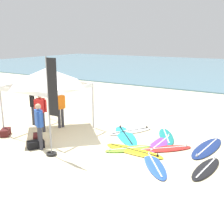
# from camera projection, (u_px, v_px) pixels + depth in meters

# --- Properties ---
(ground_plane) EXTENTS (80.00, 80.00, 0.00)m
(ground_plane) POSITION_uv_depth(u_px,v_px,m) (91.00, 145.00, 10.61)
(ground_plane) COLOR beige
(canopy_tent) EXTENTS (2.84, 2.84, 2.75)m
(canopy_tent) POSITION_uv_depth(u_px,v_px,m) (47.00, 77.00, 11.66)
(canopy_tent) COLOR #B7B7BC
(canopy_tent) RESTS_ON ground
(surfboard_red) EXTENTS (1.92, 1.82, 0.19)m
(surfboard_red) POSITION_uv_depth(u_px,v_px,m) (164.00, 149.00, 10.17)
(surfboard_red) COLOR red
(surfboard_red) RESTS_ON ground
(surfboard_white) EXTENTS (1.55, 2.05, 0.19)m
(surfboard_white) POSITION_uv_depth(u_px,v_px,m) (131.00, 131.00, 12.07)
(surfboard_white) COLOR white
(surfboard_white) RESTS_ON ground
(surfboard_lime) EXTENTS (1.66, 1.73, 0.19)m
(surfboard_lime) POSITION_uv_depth(u_px,v_px,m) (130.00, 149.00, 10.17)
(surfboard_lime) COLOR #7AD12D
(surfboard_lime) RESTS_ON ground
(surfboard_teal) EXTENTS (1.45, 2.04, 0.19)m
(surfboard_teal) POSITION_uv_depth(u_px,v_px,m) (166.00, 136.00, 11.46)
(surfboard_teal) COLOR #19847F
(surfboard_teal) RESTS_ON ground
(surfboard_navy) EXTENTS (0.91, 2.56, 0.19)m
(surfboard_navy) POSITION_uv_depth(u_px,v_px,m) (207.00, 148.00, 10.24)
(surfboard_navy) COLOR navy
(surfboard_navy) RESTS_ON ground
(surfboard_black) EXTENTS (0.70, 1.97, 0.19)m
(surfboard_black) POSITION_uv_depth(u_px,v_px,m) (206.00, 168.00, 8.63)
(surfboard_black) COLOR black
(surfboard_black) RESTS_ON ground
(surfboard_purple) EXTENTS (0.61, 2.20, 0.19)m
(surfboard_purple) POSITION_uv_depth(u_px,v_px,m) (160.00, 143.00, 10.70)
(surfboard_purple) COLOR purple
(surfboard_purple) RESTS_ON ground
(surfboard_cyan) EXTENTS (2.24, 2.35, 0.19)m
(surfboard_cyan) POSITION_uv_depth(u_px,v_px,m) (126.00, 136.00, 11.54)
(surfboard_cyan) COLOR #23B2CC
(surfboard_cyan) RESTS_ON ground
(surfboard_blue) EXTENTS (1.63, 1.90, 0.19)m
(surfboard_blue) POSITION_uv_depth(u_px,v_px,m) (155.00, 165.00, 8.85)
(surfboard_blue) COLOR blue
(surfboard_blue) RESTS_ON ground
(surfboard_yellow) EXTENTS (2.34, 0.75, 0.19)m
(surfboard_yellow) POSITION_uv_depth(u_px,v_px,m) (134.00, 151.00, 9.98)
(surfboard_yellow) COLOR yellow
(surfboard_yellow) RESTS_ON ground
(person_orange) EXTENTS (0.29, 0.54, 1.71)m
(person_orange) POSITION_uv_depth(u_px,v_px,m) (60.00, 106.00, 12.46)
(person_orange) COLOR #383842
(person_orange) RESTS_ON ground
(person_red) EXTENTS (0.49, 0.36, 1.71)m
(person_red) POSITION_uv_depth(u_px,v_px,m) (41.00, 110.00, 11.88)
(person_red) COLOR #383842
(person_red) RESTS_ON ground
(person_blue) EXTENTS (0.50, 0.36, 1.71)m
(person_blue) POSITION_uv_depth(u_px,v_px,m) (39.00, 123.00, 10.00)
(person_blue) COLOR #383842
(person_blue) RESTS_ON ground
(person_black) EXTENTS (0.43, 0.40, 1.71)m
(person_black) POSITION_uv_depth(u_px,v_px,m) (32.00, 104.00, 12.94)
(person_black) COLOR #383842
(person_black) RESTS_ON ground
(banner_flag) EXTENTS (0.60, 0.36, 3.40)m
(banner_flag) POSITION_uv_depth(u_px,v_px,m) (52.00, 112.00, 9.25)
(banner_flag) COLOR #99999E
(banner_flag) RESTS_ON ground
(gear_bag_near_tent) EXTENTS (0.62, 0.67, 0.28)m
(gear_bag_near_tent) POSITION_uv_depth(u_px,v_px,m) (5.00, 132.00, 11.63)
(gear_bag_near_tent) COLOR #4C1919
(gear_bag_near_tent) RESTS_ON ground
(gear_bag_by_pole) EXTENTS (0.65, 0.65, 0.28)m
(gear_bag_by_pole) POSITION_uv_depth(u_px,v_px,m) (38.00, 138.00, 10.97)
(gear_bag_by_pole) COLOR #4C1919
(gear_bag_by_pole) RESTS_ON ground
(gear_bag_on_sand) EXTENTS (0.58, 0.68, 0.28)m
(gear_bag_on_sand) POSITION_uv_depth(u_px,v_px,m) (36.00, 144.00, 10.31)
(gear_bag_on_sand) COLOR black
(gear_bag_on_sand) RESTS_ON ground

